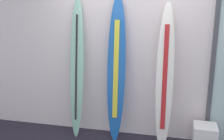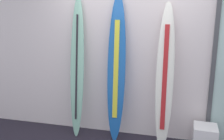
{
  "view_description": "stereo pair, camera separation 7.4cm",
  "coord_description": "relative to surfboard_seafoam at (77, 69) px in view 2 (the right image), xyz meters",
  "views": [
    {
      "loc": [
        0.56,
        -2.66,
        2.03
      ],
      "look_at": [
        -0.25,
        0.95,
        1.13
      ],
      "focal_mm": 40.91,
      "sensor_mm": 36.0,
      "label": 1
    },
    {
      "loc": [
        0.63,
        -2.64,
        2.03
      ],
      "look_at": [
        -0.25,
        0.95,
        1.13
      ],
      "focal_mm": 40.91,
      "sensor_mm": 36.0,
      "label": 2
    }
  ],
  "objects": [
    {
      "name": "surfboard_ivory",
      "position": [
        1.36,
        -0.06,
        -0.03
      ],
      "size": [
        0.26,
        0.42,
        2.13
      ],
      "color": "white",
      "rests_on": "ground"
    },
    {
      "name": "surfboard_seafoam",
      "position": [
        0.0,
        0.0,
        0.0
      ],
      "size": [
        0.22,
        0.34,
        2.23
      ],
      "color": "#8BC3AB",
      "rests_on": "ground"
    },
    {
      "name": "display_block_left",
      "position": [
        1.96,
        -0.12,
        -0.9
      ],
      "size": [
        0.34,
        0.34,
        0.4
      ],
      "color": "white",
      "rests_on": "ground"
    },
    {
      "name": "surfboard_cobalt",
      "position": [
        0.63,
        0.0,
        0.01
      ],
      "size": [
        0.28,
        0.32,
        2.24
      ],
      "color": "#1D5BB0",
      "rests_on": "ground"
    },
    {
      "name": "wall_back",
      "position": [
        0.83,
        0.28,
        0.3
      ],
      "size": [
        7.2,
        0.2,
        2.8
      ],
      "primitive_type": "cube",
      "color": "silver",
      "rests_on": "ground"
    }
  ]
}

